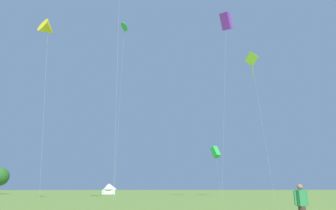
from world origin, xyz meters
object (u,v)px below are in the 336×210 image
Objects in this scene: kite_purple_box at (226,21)px; festival_tent_center at (109,188)px; person_spectator at (302,207)px; kite_yellow_delta at (48,29)px; kite_lime_diamond at (252,61)px; kite_green_box at (215,152)px; kite_green_parafoil at (124,27)px.

festival_tent_center is at bearing 120.64° from kite_purple_box.
kite_yellow_delta is at bearing 122.67° from person_spectator.
kite_lime_diamond reaches higher than person_spectator.
kite_green_box is 55.62m from person_spectator.
kite_green_parafoil is at bearing 157.20° from kite_lime_diamond.
kite_green_box is 0.46× the size of kite_lime_diamond.
kite_purple_box reaches higher than kite_yellow_delta.
kite_yellow_delta is 0.82× the size of kite_purple_box.
kite_lime_diamond is 0.74× the size of kite_purple_box.
festival_tent_center is at bearing 99.83° from person_spectator.
kite_green_box is at bearing -29.19° from festival_tent_center.
kite_lime_diamond is 46.79m from festival_tent_center.
kite_lime_diamond is (0.09, -22.66, 11.72)m from kite_green_box.
kite_purple_box is 7.80× the size of festival_tent_center.
kite_purple_box is 47.81m from festival_tent_center.
kite_lime_diamond is at bearing -89.78° from kite_green_box.
kite_green_box reaches higher than person_spectator.
festival_tent_center is (-3.06, 27.12, -28.61)m from kite_green_parafoil.
kite_green_parafoil reaches higher than kite_green_box.
kite_yellow_delta reaches higher than kite_lime_diamond.
kite_yellow_delta is at bearing -141.33° from kite_green_box.
kite_lime_diamond is 5.80× the size of festival_tent_center.
person_spectator is at bearing -57.33° from kite_yellow_delta.
kite_green_box is at bearing 77.76° from person_spectator.
kite_green_box is 0.34× the size of kite_green_parafoil.
kite_green_parafoil is 17.68× the size of person_spectator.
kite_green_parafoil is 7.94× the size of festival_tent_center.
person_spectator is at bearing -102.24° from kite_green_box.
kite_green_parafoil is at bearing 102.11° from person_spectator.
kite_green_parafoil is at bearing 158.26° from kite_purple_box.
kite_green_parafoil is at bearing -83.56° from festival_tent_center.
person_spectator is at bearing -104.56° from kite_purple_box.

